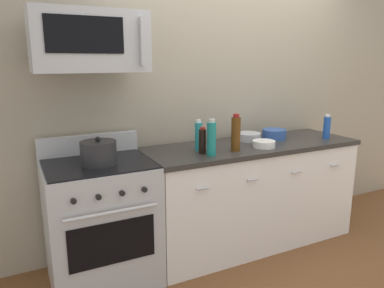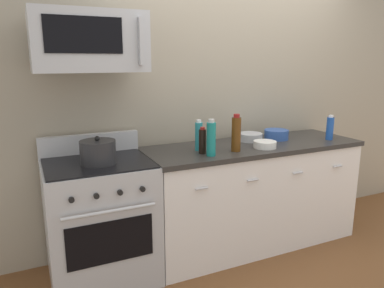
{
  "view_description": "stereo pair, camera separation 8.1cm",
  "coord_description": "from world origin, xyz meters",
  "px_view_note": "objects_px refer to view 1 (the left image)",
  "views": [
    {
      "loc": [
        -1.85,
        -2.52,
        1.63
      ],
      "look_at": [
        -0.62,
        -0.05,
        0.99
      ],
      "focal_mm": 34.07,
      "sensor_mm": 36.0,
      "label": 1
    },
    {
      "loc": [
        -1.78,
        -2.55,
        1.63
      ],
      "look_at": [
        -0.62,
        -0.05,
        0.99
      ],
      "focal_mm": 34.07,
      "sensor_mm": 36.0,
      "label": 2
    }
  ],
  "objects_px": {
    "bottle_wine_amber": "(236,133)",
    "bottle_soy_sauce_dark": "(202,141)",
    "range_oven": "(101,221)",
    "bowl_blue_mixing": "(274,134)",
    "bowl_white_ceramic": "(264,144)",
    "bottle_dish_soap": "(198,136)",
    "bottle_soda_blue": "(327,127)",
    "bottle_sparkling_teal": "(211,138)",
    "bowl_steel_prep": "(249,136)",
    "microwave": "(89,42)",
    "stockpot": "(99,153)"
  },
  "relations": [
    {
      "from": "range_oven",
      "to": "bowl_blue_mixing",
      "type": "distance_m",
      "value": 1.72
    },
    {
      "from": "bottle_sparkling_teal",
      "to": "stockpot",
      "type": "distance_m",
      "value": 0.83
    },
    {
      "from": "bottle_soda_blue",
      "to": "bottle_dish_soap",
      "type": "bearing_deg",
      "value": 173.72
    },
    {
      "from": "range_oven",
      "to": "bowl_white_ceramic",
      "type": "height_order",
      "value": "range_oven"
    },
    {
      "from": "range_oven",
      "to": "bottle_soy_sauce_dark",
      "type": "relative_size",
      "value": 5.15
    },
    {
      "from": "bowl_steel_prep",
      "to": "bottle_wine_amber",
      "type": "bearing_deg",
      "value": -139.81
    },
    {
      "from": "range_oven",
      "to": "bowl_blue_mixing",
      "type": "relative_size",
      "value": 4.87
    },
    {
      "from": "bowl_white_ceramic",
      "to": "bowl_steel_prep",
      "type": "xyz_separation_m",
      "value": [
        0.04,
        0.27,
        0.01
      ]
    },
    {
      "from": "bottle_wine_amber",
      "to": "bowl_white_ceramic",
      "type": "height_order",
      "value": "bottle_wine_amber"
    },
    {
      "from": "bottle_dish_soap",
      "to": "microwave",
      "type": "bearing_deg",
      "value": 177.0
    },
    {
      "from": "bottle_wine_amber",
      "to": "bowl_white_ceramic",
      "type": "bearing_deg",
      "value": -0.71
    },
    {
      "from": "bottle_soy_sauce_dark",
      "to": "bowl_steel_prep",
      "type": "relative_size",
      "value": 0.96
    },
    {
      "from": "microwave",
      "to": "bowl_blue_mixing",
      "type": "height_order",
      "value": "microwave"
    },
    {
      "from": "bottle_wine_amber",
      "to": "bottle_dish_soap",
      "type": "relative_size",
      "value": 1.2
    },
    {
      "from": "range_oven",
      "to": "bowl_white_ceramic",
      "type": "xyz_separation_m",
      "value": [
        1.34,
        -0.15,
        0.48
      ]
    },
    {
      "from": "range_oven",
      "to": "bowl_white_ceramic",
      "type": "relative_size",
      "value": 5.66
    },
    {
      "from": "range_oven",
      "to": "bottle_dish_soap",
      "type": "relative_size",
      "value": 4.3
    },
    {
      "from": "microwave",
      "to": "bottle_sparkling_teal",
      "type": "relative_size",
      "value": 2.65
    },
    {
      "from": "bottle_sparkling_teal",
      "to": "bowl_white_ceramic",
      "type": "xyz_separation_m",
      "value": [
        0.53,
        0.04,
        -0.1
      ]
    },
    {
      "from": "microwave",
      "to": "bowl_blue_mixing",
      "type": "distance_m",
      "value": 1.82
    },
    {
      "from": "bowl_steel_prep",
      "to": "stockpot",
      "type": "distance_m",
      "value": 1.4
    },
    {
      "from": "range_oven",
      "to": "bottle_dish_soap",
      "type": "height_order",
      "value": "bottle_dish_soap"
    },
    {
      "from": "bowl_blue_mixing",
      "to": "bottle_sparkling_teal",
      "type": "bearing_deg",
      "value": -161.67
    },
    {
      "from": "bottle_dish_soap",
      "to": "bottle_soda_blue",
      "type": "distance_m",
      "value": 1.27
    },
    {
      "from": "range_oven",
      "to": "bowl_steel_prep",
      "type": "height_order",
      "value": "range_oven"
    },
    {
      "from": "bowl_white_ceramic",
      "to": "bottle_soda_blue",
      "type": "bearing_deg",
      "value": 1.12
    },
    {
      "from": "bottle_sparkling_teal",
      "to": "range_oven",
      "type": "bearing_deg",
      "value": 166.89
    },
    {
      "from": "bottle_sparkling_teal",
      "to": "bowl_steel_prep",
      "type": "relative_size",
      "value": 1.3
    },
    {
      "from": "bottle_soy_sauce_dark",
      "to": "stockpot",
      "type": "height_order",
      "value": "bottle_soy_sauce_dark"
    },
    {
      "from": "bowl_steel_prep",
      "to": "range_oven",
      "type": "bearing_deg",
      "value": -174.93
    },
    {
      "from": "bowl_steel_prep",
      "to": "stockpot",
      "type": "height_order",
      "value": "stockpot"
    },
    {
      "from": "bowl_white_ceramic",
      "to": "bowl_blue_mixing",
      "type": "distance_m",
      "value": 0.38
    },
    {
      "from": "bottle_wine_amber",
      "to": "bottle_soy_sauce_dark",
      "type": "relative_size",
      "value": 1.44
    },
    {
      "from": "bottle_soy_sauce_dark",
      "to": "bowl_blue_mixing",
      "type": "distance_m",
      "value": 0.87
    },
    {
      "from": "bottle_soy_sauce_dark",
      "to": "bowl_steel_prep",
      "type": "distance_m",
      "value": 0.64
    },
    {
      "from": "bottle_soy_sauce_dark",
      "to": "bottle_sparkling_teal",
      "type": "height_order",
      "value": "bottle_sparkling_teal"
    },
    {
      "from": "bottle_wine_amber",
      "to": "bottle_soda_blue",
      "type": "xyz_separation_m",
      "value": [
        1.0,
        0.01,
        -0.03
      ]
    },
    {
      "from": "range_oven",
      "to": "bowl_blue_mixing",
      "type": "xyz_separation_m",
      "value": [
        1.64,
        0.08,
        0.5
      ]
    },
    {
      "from": "range_oven",
      "to": "bottle_soy_sauce_dark",
      "type": "height_order",
      "value": "bottle_soy_sauce_dark"
    },
    {
      "from": "bottle_wine_amber",
      "to": "bowl_blue_mixing",
      "type": "bearing_deg",
      "value": 21.68
    },
    {
      "from": "range_oven",
      "to": "bottle_dish_soap",
      "type": "distance_m",
      "value": 0.99
    },
    {
      "from": "bottle_wine_amber",
      "to": "stockpot",
      "type": "relative_size",
      "value": 1.2
    },
    {
      "from": "bottle_wine_amber",
      "to": "bottle_soy_sauce_dark",
      "type": "distance_m",
      "value": 0.28
    },
    {
      "from": "microwave",
      "to": "bottle_soy_sauce_dark",
      "type": "distance_m",
      "value": 1.09
    },
    {
      "from": "bottle_wine_amber",
      "to": "bottle_soda_blue",
      "type": "height_order",
      "value": "bottle_wine_amber"
    },
    {
      "from": "bottle_soy_sauce_dark",
      "to": "stockpot",
      "type": "distance_m",
      "value": 0.79
    },
    {
      "from": "bottle_dish_soap",
      "to": "bowl_white_ceramic",
      "type": "relative_size",
      "value": 1.32
    },
    {
      "from": "bottle_soy_sauce_dark",
      "to": "bottle_sparkling_teal",
      "type": "relative_size",
      "value": 0.74
    },
    {
      "from": "microwave",
      "to": "bowl_white_ceramic",
      "type": "xyz_separation_m",
      "value": [
        1.34,
        -0.2,
        -0.8
      ]
    },
    {
      "from": "bottle_soda_blue",
      "to": "bowl_steel_prep",
      "type": "xyz_separation_m",
      "value": [
        -0.68,
        0.26,
        -0.07
      ]
    }
  ]
}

